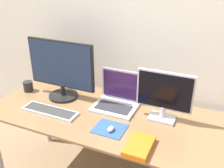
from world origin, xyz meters
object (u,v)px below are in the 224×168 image
Objects in this scene: monitor_right at (164,95)px; keyboard at (50,111)px; mouse at (111,129)px; monitor_left at (61,69)px; book at (139,146)px; mug at (28,86)px; laptop at (117,98)px.

monitor_right is 0.89× the size of keyboard.
mouse reaches higher than keyboard.
mouse is at bearing -27.06° from monitor_left.
book is (0.22, -0.09, -0.00)m from mouse.
mouse is at bearing -15.80° from mug.
mouse is at bearing -133.82° from monitor_right.
mug reaches higher than book.
mouse is at bearing -74.08° from laptop.
mouse is (0.10, -0.33, -0.04)m from laptop.
mug is at bearing 164.20° from mouse.
laptop reaches higher than mouse.
monitor_right is 4.51× the size of mug.
keyboard is 0.75m from book.
laptop reaches higher than book.
mug is at bearing 163.11° from book.
monitor_right is (0.82, 0.00, -0.05)m from monitor_left.
book reaches higher than keyboard.
monitor_left is 0.39m from mug.
monitor_right reaches higher than keyboard.
monitor_right is 1.19× the size of laptop.
monitor_right is at bearing -7.86° from laptop.
laptop reaches higher than keyboard.
monitor_left is 1.32× the size of keyboard.
laptop is 1.41× the size of book.
monitor_right reaches higher than book.
laptop is 0.53m from book.
monitor_right reaches higher than mouse.
monitor_right is 0.43m from mouse.
mug is at bearing 150.43° from keyboard.
book is at bearing -16.89° from mug.
keyboard is at bearing -162.62° from monitor_right.
monitor_left is 0.83m from monitor_right.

